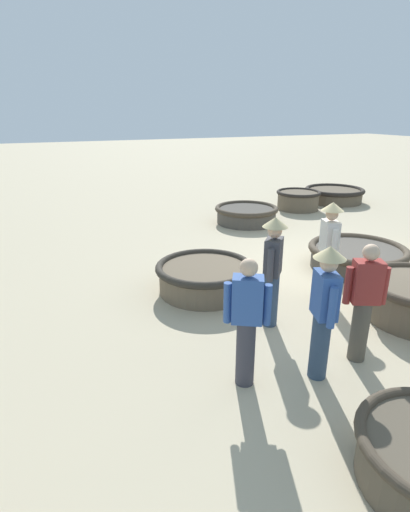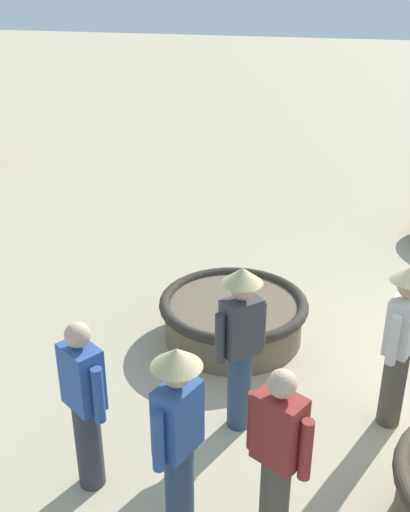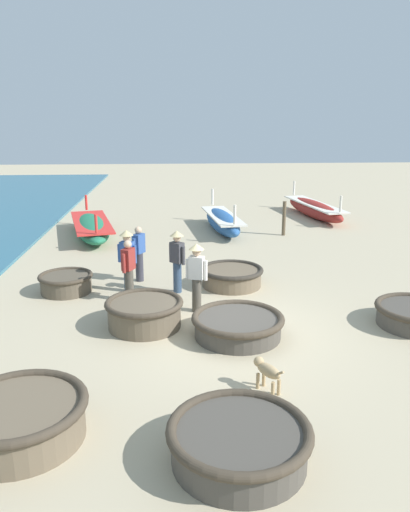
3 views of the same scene
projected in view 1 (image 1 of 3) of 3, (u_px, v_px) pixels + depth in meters
ground_plane at (348, 272)px, 8.01m from camera, size 80.00×80.00×0.00m
coracle_tilted at (246, 214)px, 11.45m from camera, size 1.81×1.81×0.48m
coracle_far_left at (298, 199)px, 13.03m from camera, size 1.42×1.42×0.61m
coracle_nearest at (205, 276)px, 7.07m from camera, size 1.74×1.74×0.52m
coracle_weathered at (334, 194)px, 14.14m from camera, size 2.05×2.05×0.49m
coracle_front_left at (357, 256)px, 8.10m from camera, size 1.96×1.96×0.49m
fisherman_with_hat at (247, 320)px, 4.47m from camera, size 0.36×0.47×1.57m
fisherman_standing_left at (273, 265)px, 5.72m from camera, size 0.41×0.39×1.67m
fisherman_hauling at (364, 301)px, 4.93m from camera, size 0.34×0.49×1.57m
fisherman_standing_right at (329, 244)px, 6.62m from camera, size 0.50×0.36×1.67m
fisherman_crouching at (324, 305)px, 4.55m from camera, size 0.51×0.36×1.67m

